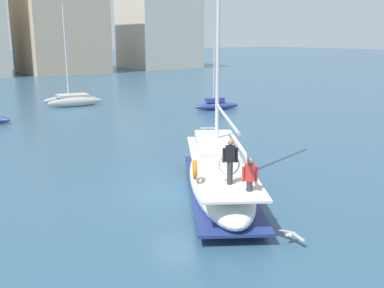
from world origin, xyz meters
TOP-DOWN VIEW (x-y plane):
  - ground_plane at (0.00, 0.00)m, footprint 400.00×400.00m
  - main_sailboat at (1.27, -0.93)m, footprint 7.00×9.46m
  - moored_sloop_near at (4.93, 26.66)m, footprint 5.37×3.01m
  - moored_sloop_far at (14.62, 16.72)m, footprint 4.29×2.04m
  - seagull at (0.45, -5.73)m, footprint 0.47×1.02m

SIDE VIEW (x-z plane):
  - ground_plane at x=0.00m, z-range 0.00..0.00m
  - seagull at x=0.45m, z-range 0.22..0.39m
  - moored_sloop_far at x=14.62m, z-range -2.28..3.21m
  - moored_sloop_near at x=4.93m, z-range -3.98..5.25m
  - main_sailboat at x=1.27m, z-range -5.93..7.76m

